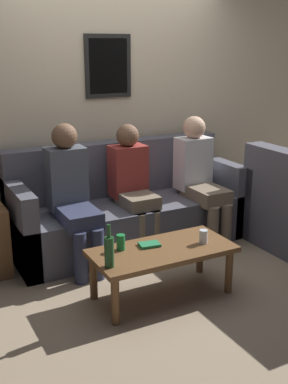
{
  "coord_description": "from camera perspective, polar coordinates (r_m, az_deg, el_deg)",
  "views": [
    {
      "loc": [
        -1.93,
        -3.54,
        1.9
      ],
      "look_at": [
        -0.11,
        -0.08,
        0.7
      ],
      "focal_mm": 45.0,
      "sensor_mm": 36.0,
      "label": 1
    }
  ],
  "objects": [
    {
      "name": "person_right",
      "position": [
        4.8,
        6.63,
        2.1
      ],
      "size": [
        0.34,
        0.65,
        1.23
      ],
      "color": "#756651",
      "rests_on": "ground_plane"
    },
    {
      "name": "person_left",
      "position": [
        4.21,
        -8.56,
        0.05
      ],
      "size": [
        0.34,
        0.66,
        1.26
      ],
      "color": "#2D334C",
      "rests_on": "ground_plane"
    },
    {
      "name": "wall_back",
      "position": [
        4.9,
        -4.38,
        10.01
      ],
      "size": [
        9.0,
        0.08,
        2.6
      ],
      "color": "beige",
      "rests_on": "ground_plane"
    },
    {
      "name": "drinking_glass",
      "position": [
        3.82,
        7.05,
        -5.26
      ],
      "size": [
        0.07,
        0.07,
        0.11
      ],
      "color": "silver",
      "rests_on": "coffee_table"
    },
    {
      "name": "couch_main",
      "position": [
        4.74,
        -2.05,
        -2.15
      ],
      "size": [
        2.26,
        0.82,
        0.99
      ],
      "color": "#4C4C56",
      "rests_on": "ground_plane"
    },
    {
      "name": "coffee_table",
      "position": [
        3.75,
        2.18,
        -7.47
      ],
      "size": [
        1.11,
        0.53,
        0.4
      ],
      "color": "brown",
      "rests_on": "ground_plane"
    },
    {
      "name": "book_stack",
      "position": [
        3.76,
        0.65,
        -6.25
      ],
      "size": [
        0.17,
        0.13,
        0.02
      ],
      "color": "#237547",
      "rests_on": "coffee_table"
    },
    {
      "name": "wine_bottle",
      "position": [
        3.39,
        -4.15,
        -6.98
      ],
      "size": [
        0.07,
        0.07,
        0.32
      ],
      "color": "#19421E",
      "rests_on": "coffee_table"
    },
    {
      "name": "soda_can",
      "position": [
        3.68,
        -2.78,
        -5.97
      ],
      "size": [
        0.07,
        0.07,
        0.12
      ],
      "color": "#197A38",
      "rests_on": "coffee_table"
    },
    {
      "name": "ground_plane",
      "position": [
        4.46,
        0.81,
        -8.17
      ],
      "size": [
        16.0,
        16.0,
        0.0
      ],
      "primitive_type": "plane",
      "color": "gray"
    },
    {
      "name": "person_middle",
      "position": [
        4.54,
        -1.33,
        1.17
      ],
      "size": [
        0.34,
        0.57,
        1.19
      ],
      "color": "#756651",
      "rests_on": "ground_plane"
    }
  ]
}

